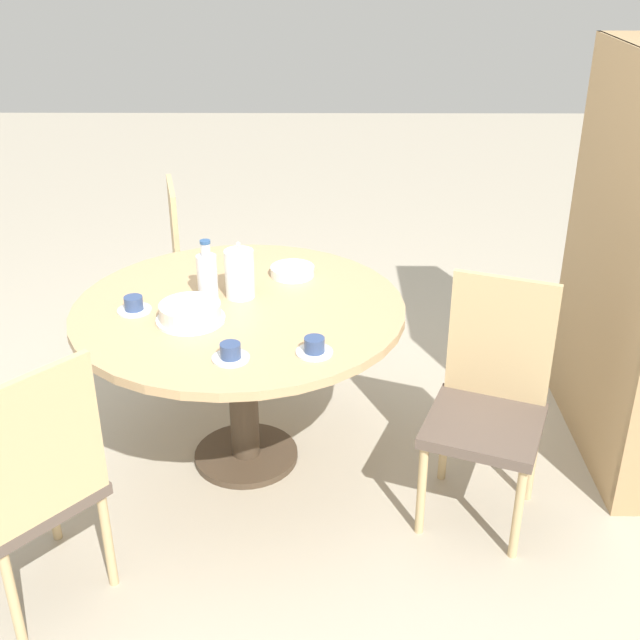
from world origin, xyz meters
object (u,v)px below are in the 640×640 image
Objects in this scene: chair_a at (202,268)px; bookshelf at (629,281)px; coffee_pot at (239,272)px; cup_c at (134,305)px; chair_b at (30,484)px; cup_a at (231,353)px; cup_b at (314,347)px; cake_main at (190,313)px; chair_c at (489,401)px; water_bottle at (207,276)px.

chair_a is 2.09m from bookshelf.
coffee_pot is 1.78× the size of cup_c.
chair_a is 1.82m from chair_b.
chair_a is 4.00× the size of coffee_pot.
cup_b is (-0.04, 0.29, 0.00)m from cup_a.
chair_a is 1.00× the size of chair_b.
chair_a is at bearing -149.21° from chair_b.
bookshelf is (-0.96, 2.21, 0.30)m from chair_b.
cake_main is 0.25m from cup_c.
cup_a is at bearing 179.41° from chair_a.
cup_c is at bearing -154.27° from chair_b.
cup_a is at bearing 161.74° from chair_b.
cup_a is at bearing 47.69° from cup_c.
chair_c reaches higher than cup_b.
chair_c is at bearing 125.65° from bookshelf.
bookshelf is (-0.45, 0.63, 0.30)m from chair_c.
bookshelf is 1.74m from water_bottle.
coffee_pot is 0.44m from cup_c.
cup_a is (0.59, -1.59, -0.02)m from bookshelf.
chair_a is 1.16m from cake_main.
cup_c is at bearing 160.88° from chair_a.
water_bottle is at bearing 112.54° from cup_c.
cup_b is (-0.42, 0.92, 0.28)m from chair_b.
coffee_pot is at bearing -178.18° from cup_a.
bookshelf is 2.02m from cup_c.
cup_a is 1.00× the size of cup_c.
cup_c is (1.03, -0.11, 0.28)m from chair_a.
cup_b is (0.26, 0.48, -0.01)m from cake_main.
chair_b is 0.86m from cake_main.
cup_c is at bearing -70.92° from coffee_pot.
coffee_pot is (-0.39, -0.97, 0.36)m from chair_c.
chair_a reaches higher than cup_c.
water_bottle is 1.89× the size of cup_a.
cup_b is at bearing 61.96° from cake_main.
bookshelf reaches higher than chair_c.
bookshelf reaches higher than cup_c.
coffee_pot is at bearing 109.08° from cup_c.
chair_c is at bearing 71.66° from water_bottle.
chair_a is 3.76× the size of water_bottle.
cup_a and cup_b have the same top height.
chair_c is 1.11m from coffee_pot.
bookshelf is 1.70m from cup_a.
chair_a is 7.12× the size of cup_b.
chair_b reaches higher than cup_a.
chair_b is 1.00× the size of chair_c.
chair_a is 3.58× the size of cake_main.
water_bottle reaches higher than chair_c.
cup_b is at bearing 32.92° from coffee_pot.
chair_c is at bearing 98.03° from cup_a.
chair_b is 1.05m from cup_b.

